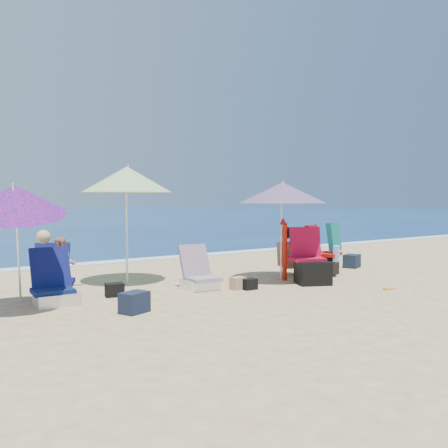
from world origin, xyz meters
TOP-DOWN VIEW (x-y plane):
  - ground at (0.00, 0.00)m, footprint 120.00×120.00m
  - foam at (0.00, 5.10)m, footprint 120.00×0.50m
  - umbrella_turquoise at (0.96, 0.91)m, footprint 2.15×2.15m
  - umbrella_striped at (-1.52, 2.33)m, footprint 1.65×1.65m
  - umbrella_blue at (-3.71, 1.06)m, footprint 1.73×1.77m
  - furled_umbrella at (1.00, 0.88)m, footprint 0.20×0.16m
  - chair_navy at (-3.14, 1.26)m, footprint 0.66×0.77m
  - chair_rainbow at (-0.77, 1.07)m, footprint 0.60×0.73m
  - camp_chair_left at (1.18, 0.36)m, footprint 0.77×0.89m
  - camp_chair_right at (2.13, 0.93)m, footprint 0.83×0.82m
  - person_center at (1.61, 1.18)m, footprint 0.80×0.61m
  - person_left at (-2.85, 2.01)m, footprint 0.74×0.93m
  - bag_navy_a at (-2.42, 0.08)m, footprint 0.44×0.38m
  - bag_black_a at (-2.21, 1.28)m, footprint 0.33×0.27m
  - bag_tan at (-0.26, 0.64)m, footprint 0.26×0.20m
  - bag_navy_b at (3.39, 1.30)m, footprint 0.47×0.42m
  - bag_black_b at (-0.11, 0.52)m, footprint 0.24×0.17m
  - orange_item at (1.85, -0.83)m, footprint 0.21×0.15m

SIDE VIEW (x-z plane):
  - ground at x=0.00m, z-range 0.00..0.00m
  - orange_item at x=1.85m, z-range 0.00..0.03m
  - foam at x=0.00m, z-range 0.00..0.04m
  - bag_black_b at x=-0.11m, z-range 0.00..0.19m
  - bag_black_a at x=-2.21m, z-range 0.00..0.21m
  - bag_tan at x=-0.26m, z-range 0.00..0.21m
  - bag_navy_a at x=-2.42m, z-range 0.00..0.28m
  - bag_navy_b at x=3.39m, z-range 0.00..0.29m
  - chair_rainbow at x=-0.77m, z-range -0.17..0.57m
  - chair_navy at x=-3.14m, z-range -0.19..0.62m
  - camp_chair_left at x=1.18m, z-range -0.20..0.81m
  - camp_chair_right at x=2.13m, z-range -0.15..0.92m
  - person_left at x=-2.85m, z-range -0.05..0.99m
  - person_center at x=1.61m, z-range -0.01..0.96m
  - furled_umbrella at x=1.00m, z-range 0.06..1.26m
  - umbrella_blue at x=-3.71m, z-range 0.59..2.46m
  - umbrella_turquoise at x=0.96m, z-range 0.71..2.59m
  - umbrella_striped at x=-1.52m, z-range 0.81..2.97m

